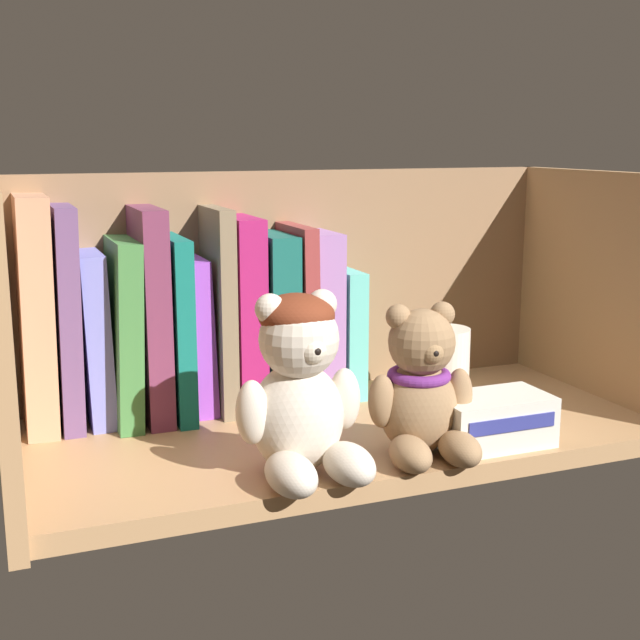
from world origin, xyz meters
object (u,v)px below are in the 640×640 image
(book_5, at_px, (172,325))
(book_2, at_px, (94,337))
(book_1, at_px, (66,317))
(small_product_box, at_px, (493,420))
(book_3, at_px, (121,329))
(book_7, at_px, (216,309))
(book_10, at_px, (293,312))
(book_8, at_px, (240,312))
(book_6, at_px, (195,334))
(teddy_bear_larger, at_px, (301,389))
(book_11, at_px, (317,314))
(book_9, at_px, (270,318))
(book_0, at_px, (35,314))
(book_12, at_px, (343,331))
(teddy_bear_smaller, at_px, (422,392))
(pillar_candle, at_px, (444,366))
(book_4, at_px, (148,313))

(book_5, bearing_deg, book_2, -180.00)
(book_1, xyz_separation_m, small_product_box, (0.39, -0.22, -0.09))
(book_1, xyz_separation_m, book_3, (0.06, 0.00, -0.02))
(book_7, height_order, book_10, book_7)
(book_8, bearing_deg, book_6, 180.00)
(book_7, xyz_separation_m, teddy_bear_larger, (0.02, -0.22, -0.03))
(book_2, height_order, book_11, book_11)
(book_7, bearing_deg, book_6, 180.00)
(book_2, xyz_separation_m, small_product_box, (0.36, -0.22, -0.07))
(book_9, height_order, book_11, book_9)
(teddy_bear_larger, bearing_deg, book_0, 133.25)
(book_11, bearing_deg, book_3, 180.00)
(book_7, distance_m, book_10, 0.09)
(book_6, bearing_deg, book_12, -0.00)
(teddy_bear_smaller, bearing_deg, book_11, 95.09)
(book_2, xyz_separation_m, book_7, (0.14, -0.00, 0.02))
(book_9, bearing_deg, pillar_candle, -25.83)
(book_5, height_order, book_8, book_8)
(book_3, xyz_separation_m, book_11, (0.23, 0.00, -0.00))
(book_8, height_order, book_11, book_8)
(book_7, distance_m, book_11, 0.12)
(book_4, relative_size, book_8, 1.06)
(book_8, height_order, teddy_bear_smaller, book_8)
(book_9, distance_m, book_11, 0.06)
(book_0, bearing_deg, teddy_bear_smaller, -33.67)
(book_10, relative_size, teddy_bear_larger, 1.22)
(book_1, height_order, book_12, book_1)
(book_4, xyz_separation_m, book_10, (0.17, 0.00, -0.01))
(book_5, xyz_separation_m, book_11, (0.17, -0.00, -0.00))
(teddy_bear_larger, xyz_separation_m, small_product_box, (0.21, -0.00, -0.05))
(book_5, relative_size, book_12, 1.32)
(book_10, relative_size, small_product_box, 1.81)
(book_11, bearing_deg, pillar_candle, -35.55)
(book_4, xyz_separation_m, book_7, (0.08, -0.00, -0.00))
(book_3, bearing_deg, pillar_candle, -14.01)
(book_5, distance_m, book_10, 0.14)
(small_product_box, bearing_deg, book_1, 149.80)
(book_1, distance_m, small_product_box, 0.46)
(teddy_bear_smaller, bearing_deg, pillar_candle, 52.96)
(book_7, bearing_deg, pillar_candle, -19.66)
(teddy_bear_smaller, bearing_deg, book_1, 143.77)
(book_1, xyz_separation_m, teddy_bear_smaller, (0.31, -0.22, -0.05))
(book_3, bearing_deg, book_10, 0.00)
(book_0, relative_size, book_4, 1.07)
(book_1, xyz_separation_m, book_10, (0.26, 0.00, -0.01))
(small_product_box, bearing_deg, book_8, 130.96)
(book_0, relative_size, book_6, 1.42)
(book_6, bearing_deg, book_1, -180.00)
(book_5, xyz_separation_m, book_7, (0.05, -0.00, 0.01))
(book_3, height_order, book_10, book_10)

